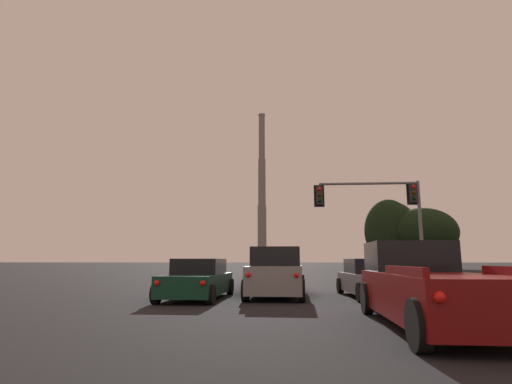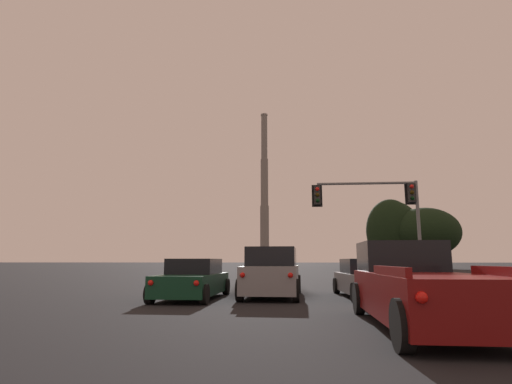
{
  "view_description": "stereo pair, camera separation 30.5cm",
  "coord_description": "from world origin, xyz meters",
  "px_view_note": "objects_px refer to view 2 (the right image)",
  "views": [
    {
      "loc": [
        0.17,
        -0.11,
        1.36
      ],
      "look_at": [
        -2.46,
        36.72,
        7.72
      ],
      "focal_mm": 28.0,
      "sensor_mm": 36.0,
      "label": 1
    },
    {
      "loc": [
        0.48,
        -0.09,
        1.36
      ],
      "look_at": [
        -2.46,
        36.72,
        7.72
      ],
      "focal_mm": 28.0,
      "sensor_mm": 36.0,
      "label": 2
    }
  ],
  "objects_px": {
    "sedan_left_lane_front": "(193,280)",
    "traffic_light_overhead_right": "(381,205)",
    "pickup_truck_right_lane_second": "(418,287)",
    "smokestack": "(264,203)",
    "suv_center_lane_front": "(272,273)",
    "sedan_right_lane_front": "(367,279)"
  },
  "relations": [
    {
      "from": "suv_center_lane_front",
      "to": "sedan_right_lane_front",
      "type": "xyz_separation_m",
      "value": [
        3.58,
        0.03,
        -0.23
      ]
    },
    {
      "from": "suv_center_lane_front",
      "to": "smokestack",
      "type": "bearing_deg",
      "value": 95.8
    },
    {
      "from": "suv_center_lane_front",
      "to": "sedan_left_lane_front",
      "type": "bearing_deg",
      "value": -158.95
    },
    {
      "from": "pickup_truck_right_lane_second",
      "to": "traffic_light_overhead_right",
      "type": "relative_size",
      "value": 0.94
    },
    {
      "from": "pickup_truck_right_lane_second",
      "to": "suv_center_lane_front",
      "type": "bearing_deg",
      "value": 117.83
    },
    {
      "from": "suv_center_lane_front",
      "to": "traffic_light_overhead_right",
      "type": "xyz_separation_m",
      "value": [
        5.73,
        6.5,
        3.47
      ]
    },
    {
      "from": "suv_center_lane_front",
      "to": "traffic_light_overhead_right",
      "type": "height_order",
      "value": "traffic_light_overhead_right"
    },
    {
      "from": "pickup_truck_right_lane_second",
      "to": "smokestack",
      "type": "bearing_deg",
      "value": 95.9
    },
    {
      "from": "pickup_truck_right_lane_second",
      "to": "smokestack",
      "type": "height_order",
      "value": "smokestack"
    },
    {
      "from": "traffic_light_overhead_right",
      "to": "smokestack",
      "type": "bearing_deg",
      "value": 95.85
    },
    {
      "from": "sedan_left_lane_front",
      "to": "traffic_light_overhead_right",
      "type": "relative_size",
      "value": 0.81
    },
    {
      "from": "suv_center_lane_front",
      "to": "smokestack",
      "type": "relative_size",
      "value": 0.08
    },
    {
      "from": "sedan_right_lane_front",
      "to": "pickup_truck_right_lane_second",
      "type": "xyz_separation_m",
      "value": [
        -0.24,
        -6.76,
        0.14
      ]
    },
    {
      "from": "suv_center_lane_front",
      "to": "pickup_truck_right_lane_second",
      "type": "relative_size",
      "value": 0.9
    },
    {
      "from": "pickup_truck_right_lane_second",
      "to": "sedan_left_lane_front",
      "type": "height_order",
      "value": "pickup_truck_right_lane_second"
    },
    {
      "from": "sedan_right_lane_front",
      "to": "smokestack",
      "type": "bearing_deg",
      "value": 92.43
    },
    {
      "from": "sedan_right_lane_front",
      "to": "traffic_light_overhead_right",
      "type": "bearing_deg",
      "value": 69.25
    },
    {
      "from": "pickup_truck_right_lane_second",
      "to": "smokestack",
      "type": "relative_size",
      "value": 0.09
    },
    {
      "from": "suv_center_lane_front",
      "to": "pickup_truck_right_lane_second",
      "type": "bearing_deg",
      "value": -61.21
    },
    {
      "from": "sedan_right_lane_front",
      "to": "smokestack",
      "type": "xyz_separation_m",
      "value": [
        -12.7,
        151.38,
        24.72
      ]
    },
    {
      "from": "traffic_light_overhead_right",
      "to": "smokestack",
      "type": "relative_size",
      "value": 0.09
    },
    {
      "from": "traffic_light_overhead_right",
      "to": "sedan_left_lane_front",
      "type": "bearing_deg",
      "value": -138.99
    }
  ]
}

